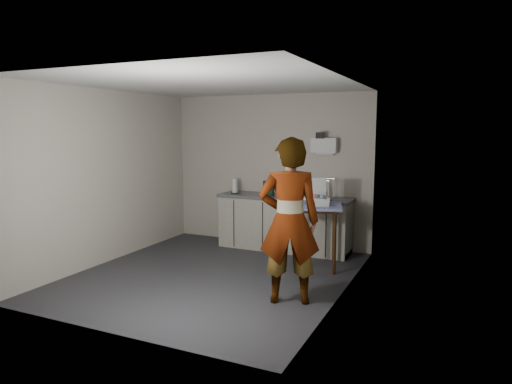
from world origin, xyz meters
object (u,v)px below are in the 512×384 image
at_px(side_table, 316,213).
at_px(dish_rack, 319,193).
at_px(soda_can, 281,192).
at_px(paper_towel, 235,186).
at_px(kitchen_counter, 284,224).
at_px(dark_bottle, 265,188).
at_px(standing_man, 289,221).
at_px(soap_bottle, 271,188).
at_px(bakery_box, 318,199).

relative_size(side_table, dish_rack, 2.09).
xyz_separation_m(soda_can, paper_towel, (-0.81, -0.10, 0.06)).
xyz_separation_m(kitchen_counter, dark_bottle, (-0.35, -0.01, 0.60)).
relative_size(side_table, paper_towel, 3.70).
bearing_deg(standing_man, soap_bottle, -84.00).
xyz_separation_m(kitchen_counter, side_table, (0.78, -0.77, 0.39)).
bearing_deg(dark_bottle, soda_can, 14.16).
bearing_deg(side_table, kitchen_counter, 119.65).
height_order(kitchen_counter, soap_bottle, soap_bottle).
height_order(soap_bottle, soda_can, soap_bottle).
bearing_deg(side_table, paper_towel, 141.07).
bearing_deg(dish_rack, standing_man, -81.80).
height_order(kitchen_counter, dish_rack, dish_rack).
distance_m(soda_can, bakery_box, 1.23).
height_order(kitchen_counter, bakery_box, bakery_box).
xyz_separation_m(standing_man, soda_can, (-0.98, 2.22, 0.00)).
distance_m(standing_man, paper_towel, 2.78).
height_order(soda_can, dark_bottle, dark_bottle).
xyz_separation_m(kitchen_counter, standing_man, (0.89, -2.17, 0.54)).
distance_m(dish_rack, bakery_box, 0.87).
bearing_deg(bakery_box, paper_towel, 130.59).
bearing_deg(soda_can, kitchen_counter, -29.89).
distance_m(soap_bottle, paper_towel, 0.71).
distance_m(side_table, dish_rack, 0.86).
height_order(kitchen_counter, standing_man, standing_man).
xyz_separation_m(soap_bottle, bakery_box, (1.01, -0.68, -0.03)).
bearing_deg(kitchen_counter, soda_can, 150.11).
bearing_deg(standing_man, side_table, -107.24).
xyz_separation_m(dark_bottle, paper_towel, (-0.56, -0.04, -0.00)).
distance_m(soda_can, dark_bottle, 0.27).
xyz_separation_m(standing_man, paper_towel, (-1.79, 2.12, 0.07)).
xyz_separation_m(dark_bottle, bakery_box, (1.16, -0.77, -0.01)).
bearing_deg(soap_bottle, dark_bottle, 150.58).
xyz_separation_m(dish_rack, bakery_box, (0.24, -0.83, 0.04)).
height_order(standing_man, dish_rack, standing_man).
bearing_deg(soda_can, side_table, -43.28).
height_order(side_table, dark_bottle, dark_bottle).
xyz_separation_m(side_table, bakery_box, (0.03, -0.01, 0.20)).
relative_size(standing_man, dish_rack, 4.31).
xyz_separation_m(soda_can, dish_rack, (0.66, -0.00, 0.02)).
height_order(paper_towel, dish_rack, dish_rack).
relative_size(soap_bottle, bakery_box, 0.73).
relative_size(soap_bottle, dark_bottle, 1.14).
bearing_deg(soda_can, standing_man, -66.23).
distance_m(dark_bottle, paper_towel, 0.56).
xyz_separation_m(side_table, paper_towel, (-1.69, 0.72, 0.22)).
bearing_deg(soda_can, dish_rack, -0.26).
bearing_deg(paper_towel, standing_man, -49.80).
height_order(standing_man, bakery_box, standing_man).
bearing_deg(dark_bottle, soap_bottle, -29.42).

